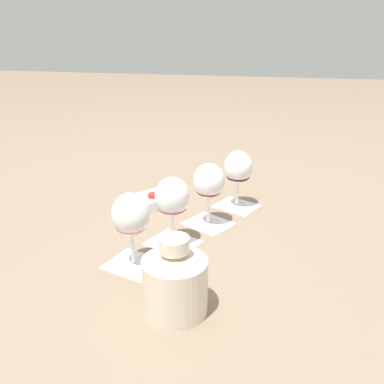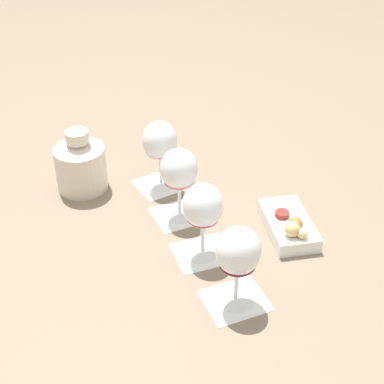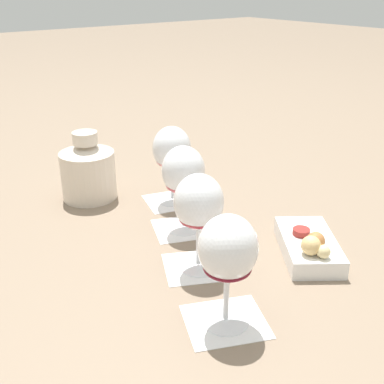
% 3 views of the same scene
% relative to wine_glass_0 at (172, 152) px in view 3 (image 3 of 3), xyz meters
% --- Properties ---
extents(ground_plane, '(8.00, 8.00, 0.00)m').
position_rel_wine_glass_0_xyz_m(ground_plane, '(0.18, -0.09, -0.12)').
color(ground_plane, '#7F6B56').
extents(tasting_card_0, '(0.13, 0.14, 0.00)m').
position_rel_wine_glass_0_xyz_m(tasting_card_0, '(0.00, 0.00, -0.11)').
color(tasting_card_0, white).
rests_on(tasting_card_0, ground_plane).
extents(tasting_card_1, '(0.14, 0.15, 0.00)m').
position_rel_wine_glass_0_xyz_m(tasting_card_1, '(0.12, -0.06, -0.11)').
color(tasting_card_1, white).
rests_on(tasting_card_1, ground_plane).
extents(tasting_card_2, '(0.14, 0.15, 0.00)m').
position_rel_wine_glass_0_xyz_m(tasting_card_2, '(0.24, -0.12, -0.11)').
color(tasting_card_2, white).
rests_on(tasting_card_2, ground_plane).
extents(tasting_card_3, '(0.14, 0.15, 0.00)m').
position_rel_wine_glass_0_xyz_m(tasting_card_3, '(0.38, -0.18, -0.11)').
color(tasting_card_3, white).
rests_on(tasting_card_3, ground_plane).
extents(wine_glass_0, '(0.08, 0.08, 0.17)m').
position_rel_wine_glass_0_xyz_m(wine_glass_0, '(0.00, 0.00, 0.00)').
color(wine_glass_0, white).
rests_on(wine_glass_0, tasting_card_0).
extents(wine_glass_1, '(0.08, 0.08, 0.17)m').
position_rel_wine_glass_0_xyz_m(wine_glass_1, '(0.12, -0.06, 0.00)').
color(wine_glass_1, white).
rests_on(wine_glass_1, tasting_card_1).
extents(wine_glass_2, '(0.08, 0.08, 0.17)m').
position_rel_wine_glass_0_xyz_m(wine_glass_2, '(0.24, -0.12, -0.00)').
color(wine_glass_2, white).
rests_on(wine_glass_2, tasting_card_2).
extents(wine_glass_3, '(0.08, 0.08, 0.17)m').
position_rel_wine_glass_0_xyz_m(wine_glass_3, '(0.38, -0.18, 0.00)').
color(wine_glass_3, white).
rests_on(wine_glass_3, tasting_card_3).
extents(ceramic_vase, '(0.12, 0.12, 0.15)m').
position_rel_wine_glass_0_xyz_m(ceramic_vase, '(-0.13, -0.13, -0.05)').
color(ceramic_vase, beige).
rests_on(ceramic_vase, ground_plane).
extents(snack_dish, '(0.19, 0.17, 0.07)m').
position_rel_wine_glass_0_xyz_m(snack_dish, '(0.33, 0.06, -0.09)').
color(snack_dish, white).
rests_on(snack_dish, ground_plane).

